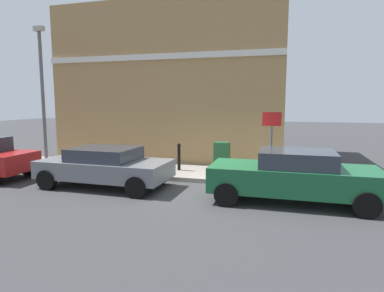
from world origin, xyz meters
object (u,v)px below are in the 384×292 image
object	(u,v)px
car_green	(293,176)
utility_cabinet	(222,159)
car_grey	(105,166)
bollard_near_cabinet	(179,156)
street_sign	(271,136)
bollard_far_kerb	(138,158)
lamppost	(42,89)

from	to	relation	value
car_green	utility_cabinet	distance (m)	3.52
car_grey	bollard_near_cabinet	xyz separation A→B (m)	(2.50, -1.70, 0.01)
car_green	utility_cabinet	world-z (taller)	car_green
street_sign	car_green	bearing A→B (deg)	-157.99
bollard_near_cabinet	bollard_far_kerb	size ratio (longest dim) A/B	1.00
car_green	utility_cabinet	xyz separation A→B (m)	(2.53, 2.44, -0.07)
utility_cabinet	bollard_near_cabinet	world-z (taller)	utility_cabinet
car_green	car_grey	distance (m)	5.83
utility_cabinet	lamppost	world-z (taller)	lamppost
car_grey	lamppost	bearing A→B (deg)	-28.90
utility_cabinet	street_sign	size ratio (longest dim) A/B	0.50
utility_cabinet	bollard_far_kerb	size ratio (longest dim) A/B	1.11
bollard_near_cabinet	lamppost	world-z (taller)	lamppost
car_green	lamppost	world-z (taller)	lamppost
lamppost	bollard_far_kerb	bearing A→B (deg)	-101.95
car_green	car_grey	bearing A→B (deg)	-1.29
car_green	utility_cabinet	bearing A→B (deg)	-46.07
bollard_near_cabinet	bollard_far_kerb	world-z (taller)	same
utility_cabinet	bollard_far_kerb	xyz separation A→B (m)	(-0.87, 2.94, 0.02)
bollard_near_cabinet	street_sign	size ratio (longest dim) A/B	0.45
utility_cabinet	street_sign	world-z (taller)	street_sign
utility_cabinet	lamppost	distance (m)	8.21
lamppost	car_green	bearing A→B (deg)	-104.75
lamppost	utility_cabinet	bearing A→B (deg)	-91.15
bollard_far_kerb	lamppost	world-z (taller)	lamppost
utility_cabinet	bollard_far_kerb	world-z (taller)	utility_cabinet
car_grey	bollard_near_cabinet	world-z (taller)	car_grey
car_grey	bollard_far_kerb	distance (m)	1.60
car_green	lamppost	distance (m)	10.87
utility_cabinet	street_sign	distance (m)	2.20
street_sign	lamppost	xyz separation A→B (m)	(1.02, 9.54, 1.64)
car_grey	lamppost	world-z (taller)	lamppost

